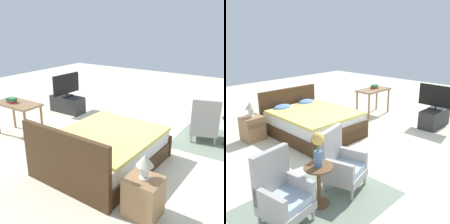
# 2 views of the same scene
# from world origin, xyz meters

# --- Properties ---
(ground_plane) EXTENTS (16.00, 16.00, 0.00)m
(ground_plane) POSITION_xyz_m (0.00, 0.00, 0.00)
(ground_plane) COLOR beige
(bed) EXTENTS (1.67, 2.02, 0.96)m
(bed) POSITION_xyz_m (-0.22, 0.99, 0.30)
(bed) COLOR #472D19
(bed) RESTS_ON ground_plane
(armchair_by_window_right) EXTENTS (0.67, 0.67, 0.92)m
(armchair_by_window_right) POSITION_xyz_m (-1.35, -1.01, 0.38)
(armchair_by_window_right) COLOR #ADA8A3
(armchair_by_window_right) RESTS_ON floor_rug
(nightstand) EXTENTS (0.44, 0.41, 0.53)m
(nightstand) POSITION_xyz_m (-1.34, 1.67, 0.27)
(nightstand) COLOR #997047
(nightstand) RESTS_ON ground_plane
(table_lamp) EXTENTS (0.22, 0.22, 0.33)m
(table_lamp) POSITION_xyz_m (-1.34, 1.67, 0.75)
(table_lamp) COLOR silver
(table_lamp) RESTS_ON nightstand
(tv_stand) EXTENTS (0.96, 0.40, 0.44)m
(tv_stand) POSITION_xyz_m (2.27, -0.83, 0.22)
(tv_stand) COLOR #2D2D2D
(tv_stand) RESTS_ON ground_plane
(tv_flatscreen) EXTENTS (0.21, 0.91, 0.61)m
(tv_flatscreen) POSITION_xyz_m (2.28, -0.83, 0.76)
(tv_flatscreen) COLOR black
(tv_flatscreen) RESTS_ON tv_stand
(vanity_desk) EXTENTS (1.04, 0.52, 0.74)m
(vanity_desk) POSITION_xyz_m (2.05, 0.91, 0.63)
(vanity_desk) COLOR #8E6B47
(vanity_desk) RESTS_ON ground_plane
(book_stack) EXTENTS (0.22, 0.20, 0.11)m
(book_stack) POSITION_xyz_m (2.16, 0.96, 0.79)
(book_stack) COLOR #AD2823
(book_stack) RESTS_ON vanity_desk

